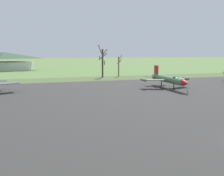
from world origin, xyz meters
TOP-DOWN VIEW (x-y plane):
  - asphalt_apron at (0.00, 18.67)m, footprint 109.74×62.23m
  - grass_verge_strip at (0.00, 55.78)m, footprint 169.74×12.00m
  - jet_fighter_rear_center at (9.43, 31.81)m, footprint 10.96×14.79m
  - info_placard_rear_center at (9.40, 24.53)m, footprint 0.63×0.24m
  - bare_tree_left_of_center at (1.98, 59.20)m, footprint 2.98×2.96m
  - bare_tree_center at (7.76, 60.53)m, footprint 1.56×1.61m
  - visitor_building at (-30.67, 101.28)m, footprint 24.64×15.32m

SIDE VIEW (x-z plane):
  - asphalt_apron at x=0.00m, z-range 0.00..0.05m
  - grass_verge_strip at x=0.00m, z-range 0.00..0.06m
  - info_placard_rear_center at x=9.40m, z-range 0.13..1.08m
  - jet_fighter_rear_center at x=9.43m, z-range -0.30..4.45m
  - bare_tree_center at x=7.76m, z-range -0.07..7.03m
  - visitor_building at x=-30.67m, z-range 0.02..7.81m
  - bare_tree_left_of_center at x=1.98m, z-range -0.06..9.96m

